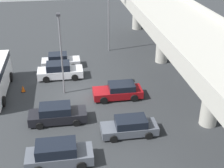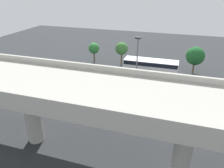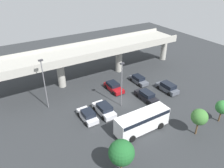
# 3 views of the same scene
# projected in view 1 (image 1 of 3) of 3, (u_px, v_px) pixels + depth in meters

# --- Properties ---
(ground_plane) EXTENTS (85.59, 85.59, 0.00)m
(ground_plane) POSITION_uv_depth(u_px,v_px,m) (77.00, 95.00, 30.51)
(ground_plane) COLOR #2D3033
(highway_overpass) EXTENTS (41.37, 7.11, 7.09)m
(highway_overpass) POSITION_uv_depth(u_px,v_px,m) (186.00, 34.00, 29.34)
(highway_overpass) COLOR #ADAAA0
(highway_overpass) RESTS_ON ground_plane
(parked_car_0) EXTENTS (2.08, 4.39, 1.61)m
(parked_car_0) POSITION_uv_depth(u_px,v_px,m) (60.00, 61.00, 36.10)
(parked_car_0) COLOR silver
(parked_car_0) RESTS_ON ground_plane
(parked_car_1) EXTENTS (2.21, 4.81, 1.71)m
(parked_car_1) POSITION_uv_depth(u_px,v_px,m) (60.00, 71.00, 33.51)
(parked_car_1) COLOR silver
(parked_car_1) RESTS_ON ground_plane
(parked_car_2) EXTENTS (2.17, 4.65, 1.47)m
(parked_car_2) POSITION_uv_depth(u_px,v_px,m) (119.00, 91.00, 29.69)
(parked_car_2) COLOR maroon
(parked_car_2) RESTS_ON ground_plane
(parked_car_3) EXTENTS (2.02, 4.80, 1.59)m
(parked_car_3) POSITION_uv_depth(u_px,v_px,m) (57.00, 114.00, 26.04)
(parked_car_3) COLOR black
(parked_car_3) RESTS_ON ground_plane
(parked_car_4) EXTENTS (1.97, 4.45, 1.46)m
(parked_car_4) POSITION_uv_depth(u_px,v_px,m) (130.00, 127.00, 24.52)
(parked_car_4) COLOR #515660
(parked_car_4) RESTS_ON ground_plane
(parked_car_5) EXTENTS (2.06, 4.62, 1.70)m
(parked_car_5) POSITION_uv_depth(u_px,v_px,m) (58.00, 154.00, 21.44)
(parked_car_5) COLOR #515660
(parked_car_5) RESTS_ON ground_plane
(lamp_post_near_aisle) EXTENTS (0.70, 0.35, 7.95)m
(lamp_post_near_aisle) POSITION_uv_depth(u_px,v_px,m) (61.00, 49.00, 28.66)
(lamp_post_near_aisle) COLOR slate
(lamp_post_near_aisle) RESTS_ON ground_plane
(lamp_post_mid_lot) EXTENTS (0.70, 0.35, 8.71)m
(lamp_post_mid_lot) POSITION_uv_depth(u_px,v_px,m) (109.00, 12.00, 38.72)
(lamp_post_mid_lot) COLOR slate
(lamp_post_mid_lot) RESTS_ON ground_plane
(traffic_cone) EXTENTS (0.44, 0.44, 0.70)m
(traffic_cone) POSITION_uv_depth(u_px,v_px,m) (23.00, 89.00, 30.88)
(traffic_cone) COLOR black
(traffic_cone) RESTS_ON ground_plane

